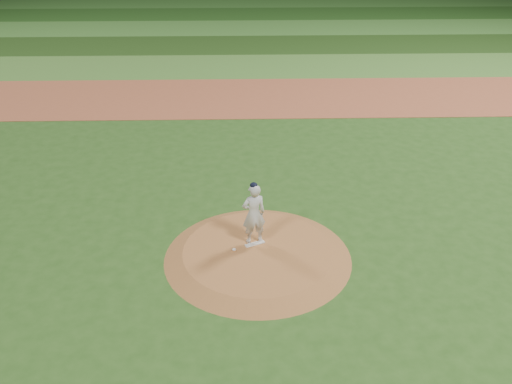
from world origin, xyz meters
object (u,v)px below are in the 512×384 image
pitchers_mound (258,254)px  pitching_rubber (255,244)px  rosin_bag (234,249)px  pitcher_on_mound (254,214)px

pitchers_mound → pitching_rubber: pitching_rubber is taller
pitchers_mound → pitching_rubber: size_ratio=8.93×
pitchers_mound → rosin_bag: (-0.69, 0.01, 0.16)m
pitching_rubber → pitcher_on_mound: pitcher_on_mound is taller
pitching_rubber → pitchers_mound: bearing=-100.7°
rosin_bag → pitcher_on_mound: (0.59, 0.45, 0.95)m
rosin_bag → pitcher_on_mound: size_ratio=0.06×
pitchers_mound → rosin_bag: rosin_bag is taller
rosin_bag → pitcher_on_mound: 1.20m
pitching_rubber → pitcher_on_mound: bearing=75.8°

